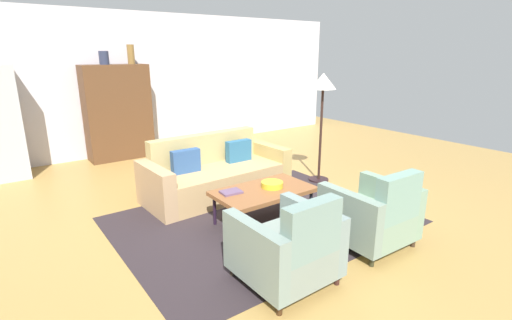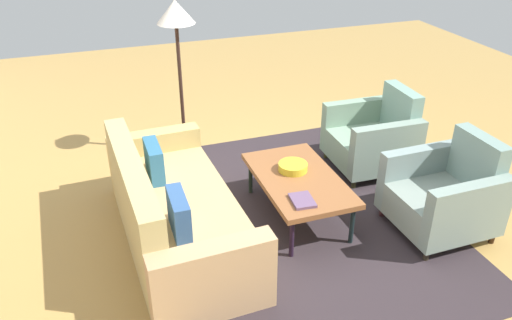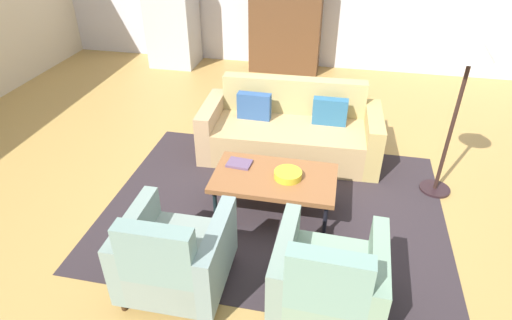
# 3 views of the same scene
# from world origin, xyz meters

# --- Properties ---
(ground_plane) EXTENTS (11.87, 11.87, 0.00)m
(ground_plane) POSITION_xyz_m (0.00, 0.00, 0.00)
(ground_plane) COLOR #AF8846
(area_rug) EXTENTS (3.40, 2.60, 0.01)m
(area_rug) POSITION_xyz_m (-0.20, -0.27, 0.00)
(area_rug) COLOR #2F262B
(area_rug) RESTS_ON ground
(couch) EXTENTS (2.14, 0.99, 0.86)m
(couch) POSITION_xyz_m (-0.20, 0.86, 0.29)
(couch) COLOR tan
(couch) RESTS_ON ground
(coffee_table) EXTENTS (1.20, 0.70, 0.42)m
(coffee_table) POSITION_xyz_m (-0.20, -0.32, 0.39)
(coffee_table) COLOR black
(coffee_table) RESTS_ON ground
(armchair_left) EXTENTS (0.81, 0.81, 0.88)m
(armchair_left) POSITION_xyz_m (-0.80, -1.49, 0.34)
(armchair_left) COLOR #2B251E
(armchair_left) RESTS_ON ground
(armchair_right) EXTENTS (0.82, 0.82, 0.88)m
(armchair_right) POSITION_xyz_m (0.40, -1.49, 0.34)
(armchair_right) COLOR #2C2C19
(armchair_right) RESTS_ON ground
(fruit_bowl) EXTENTS (0.27, 0.27, 0.07)m
(fruit_bowl) POSITION_xyz_m (-0.07, -0.32, 0.46)
(fruit_bowl) COLOR gold
(fruit_bowl) RESTS_ON coffee_table
(book_stack) EXTENTS (0.25, 0.20, 0.02)m
(book_stack) POSITION_xyz_m (-0.58, -0.19, 0.44)
(book_stack) COLOR #614968
(book_stack) RESTS_ON coffee_table
(cabinet) EXTENTS (1.20, 0.51, 1.80)m
(cabinet) POSITION_xyz_m (-0.70, 3.68, 0.90)
(cabinet) COLOR brown
(cabinet) RESTS_ON ground
(refrigerator) EXTENTS (0.80, 0.73, 1.85)m
(refrigerator) POSITION_xyz_m (-2.72, 3.57, 0.93)
(refrigerator) COLOR #B7BABF
(refrigerator) RESTS_ON ground
(floor_lamp) EXTENTS (0.40, 0.40, 1.72)m
(floor_lamp) POSITION_xyz_m (1.47, 0.38, 1.44)
(floor_lamp) COLOR black
(floor_lamp) RESTS_ON ground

